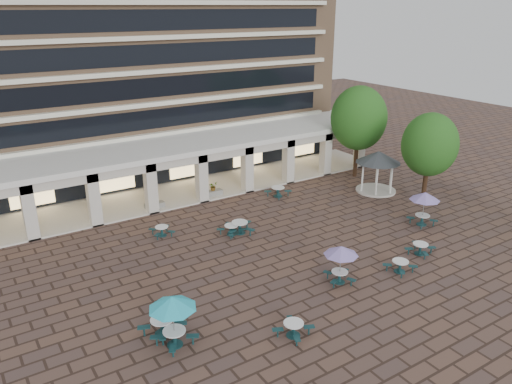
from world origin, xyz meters
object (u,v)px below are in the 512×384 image
gazebo (378,162)px  planter_left (155,203)px  planter_right (213,191)px  picnic_table_1 (293,328)px  picnic_table_2 (400,265)px

gazebo → planter_left: size_ratio=2.47×
planter_right → picnic_table_1: bearing=-106.7°
planter_right → planter_left: bearing=-180.0°
picnic_table_2 → planter_right: size_ratio=1.14×
picnic_table_1 → gazebo: gazebo is taller
planter_left → planter_right: 5.08m
picnic_table_2 → picnic_table_1: bearing=-175.9°
picnic_table_2 → planter_right: 17.21m
planter_left → planter_right: bearing=0.0°
picnic_table_2 → gazebo: gazebo is taller
picnic_table_1 → planter_right: 19.18m
gazebo → planter_right: gazebo is taller
gazebo → planter_right: size_ratio=2.47×
picnic_table_1 → planter_left: size_ratio=1.31×
picnic_table_2 → gazebo: bearing=45.0°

